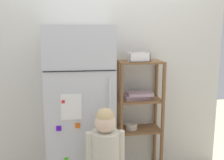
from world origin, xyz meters
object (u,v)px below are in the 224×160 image
Objects in this scene: child_standing at (105,154)px; pantry_shelf_unit at (139,108)px; refrigerator at (80,111)px; fruit_bin at (137,58)px.

pantry_shelf_unit reaches higher than child_standing.
refrigerator is at bearing 110.71° from child_standing.
pantry_shelf_unit is at bearing 14.79° from refrigerator.
refrigerator is at bearing -165.21° from pantry_shelf_unit.
pantry_shelf_unit is (0.60, 0.16, -0.04)m from refrigerator.
fruit_bin is at bearing 15.05° from refrigerator.
fruit_bin is (0.39, 0.63, 0.69)m from child_standing.
refrigerator is 0.76m from fruit_bin.
refrigerator reaches higher than pantry_shelf_unit.
pantry_shelf_unit is 6.05× the size of fruit_bin.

